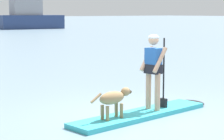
# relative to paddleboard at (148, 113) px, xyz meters

# --- Properties ---
(ground_plane) EXTENTS (400.00, 400.00, 0.00)m
(ground_plane) POSITION_rel_paddleboard_xyz_m (-0.23, -0.02, -0.05)
(ground_plane) COLOR gray
(paddleboard) EXTENTS (3.82, 1.06, 0.10)m
(paddleboard) POSITION_rel_paddleboard_xyz_m (0.00, 0.00, 0.00)
(paddleboard) COLOR #33B2BF
(paddleboard) RESTS_ON ground_plane
(person_paddler) EXTENTS (0.63, 0.51, 1.63)m
(person_paddler) POSITION_rel_paddleboard_xyz_m (0.17, 0.02, 1.00)
(person_paddler) COLOR tan
(person_paddler) RESTS_ON paddleboard
(dog) EXTENTS (1.10, 0.28, 0.59)m
(dog) POSITION_rel_paddleboard_xyz_m (-1.00, -0.10, 0.45)
(dog) COLOR #997A51
(dog) RESTS_ON paddleboard
(moored_boat_far_starboard) EXTENTS (8.75, 4.48, 12.60)m
(moored_boat_far_starboard) POSITION_rel_paddleboard_xyz_m (20.35, 46.26, 1.59)
(moored_boat_far_starboard) COLOR navy
(moored_boat_far_starboard) RESTS_ON ground_plane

